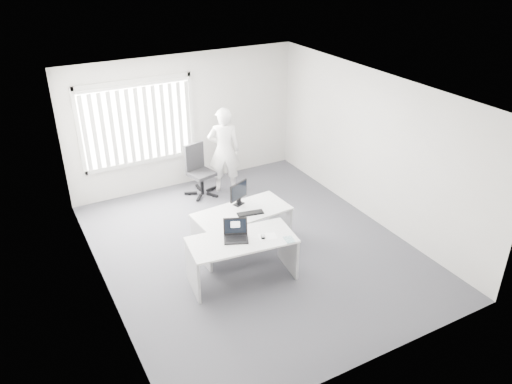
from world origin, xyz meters
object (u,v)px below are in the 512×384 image
desk_far (242,222)px  monitor (239,194)px  desk_near (242,250)px  laptop (236,232)px  person (224,150)px  office_chair (200,179)px

desk_far → monitor: bearing=71.8°
monitor → desk_near: bearing=-137.5°
desk_far → laptop: 0.98m
person → office_chair: bearing=13.0°
laptop → monitor: bearing=84.6°
desk_near → monitor: size_ratio=4.12×
desk_far → monitor: size_ratio=4.00×
desk_near → person: bearing=76.5°
laptop → monitor: monitor is taller
desk_near → office_chair: (0.57, 3.03, -0.20)m
desk_far → monitor: 0.48m
office_chair → person: person is taller
desk_near → monitor: bearing=72.5°
person → monitor: size_ratio=4.40×
person → desk_far: bearing=95.4°
monitor → desk_far: bearing=-127.5°
person → monitor: person is taller
desk_far → desk_near: bearing=-121.0°
desk_near → person: size_ratio=0.94×
desk_near → laptop: 0.36m
desk_near → office_chair: 3.09m
desk_far → laptop: bearing=-126.4°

